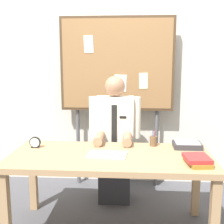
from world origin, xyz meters
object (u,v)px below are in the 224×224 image
at_px(bulletin_board, 117,67).
at_px(desk_clock, 35,143).
at_px(pen_holder, 153,141).
at_px(person, 115,144).
at_px(desk, 111,163).
at_px(open_notebook, 107,155).
at_px(paper_tray, 187,145).
at_px(book_stack, 197,160).

distance_m(bulletin_board, desk_clock, 1.31).
bearing_deg(pen_holder, bulletin_board, 119.33).
height_order(person, pen_holder, person).
bearing_deg(desk, bulletin_board, 90.00).
xyz_separation_m(person, pen_holder, (0.39, -0.31, 0.13)).
relative_size(open_notebook, paper_tray, 1.30).
relative_size(person, bulletin_board, 0.68).
xyz_separation_m(desk_clock, paper_tray, (1.44, 0.10, -0.02)).
bearing_deg(paper_tray, book_stack, -89.68).
distance_m(desk_clock, paper_tray, 1.45).
height_order(desk, person, person).
bearing_deg(desk_clock, desk, -12.31).
height_order(desk, paper_tray, paper_tray).
bearing_deg(open_notebook, desk_clock, 165.67).
distance_m(desk, desk_clock, 0.76).
bearing_deg(desk, paper_tray, 20.20).
bearing_deg(desk, book_stack, -14.67).
height_order(desk, open_notebook, open_notebook).
distance_m(book_stack, open_notebook, 0.76).
bearing_deg(book_stack, person, 131.98).
bearing_deg(desk, open_notebook, -144.61).
bearing_deg(desk_clock, book_stack, -13.48).
relative_size(person, desk_clock, 12.98).
xyz_separation_m(book_stack, desk_clock, (-1.44, 0.35, 0.02)).
relative_size(person, pen_holder, 8.64).
relative_size(bulletin_board, open_notebook, 6.02).
distance_m(desk_clock, pen_holder, 1.13).
bearing_deg(book_stack, pen_holder, 123.21).
relative_size(book_stack, pen_holder, 1.69).
height_order(desk_clock, paper_tray, desk_clock).
bearing_deg(pen_holder, open_notebook, -142.76).
bearing_deg(paper_tray, bulletin_board, 133.83).
bearing_deg(person, bulletin_board, 90.00).
distance_m(open_notebook, paper_tray, 0.79).
bearing_deg(person, desk, -90.00).
xyz_separation_m(open_notebook, desk_clock, (-0.70, 0.18, 0.04)).
xyz_separation_m(book_stack, pen_holder, (-0.32, 0.49, 0.02)).
relative_size(open_notebook, desk_clock, 3.19).
height_order(book_stack, pen_holder, pen_holder).
distance_m(open_notebook, desk_clock, 0.73).
distance_m(person, paper_tray, 0.80).
bearing_deg(desk, pen_holder, 37.37).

